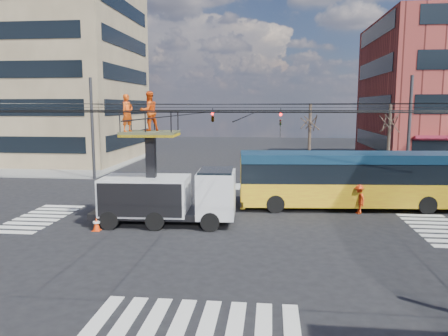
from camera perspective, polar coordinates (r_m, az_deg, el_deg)
ground at (r=21.98m, az=0.73°, el=-7.24°), size 120.00×120.00×0.00m
sidewalk_nw at (r=48.31m, az=-22.33°, el=0.68°), size 18.00×18.00×0.12m
crosswalks at (r=21.97m, az=0.73°, el=-7.22°), size 22.40×22.40×0.02m
building_tower at (r=51.87m, az=-22.63°, el=17.73°), size 18.06×16.06×30.00m
overhead_network at (r=21.65m, az=0.66°, el=4.06°), size 24.24×24.24×8.00m
tree_a at (r=34.75m, az=11.17°, el=6.01°), size 2.00×2.00×6.00m
tree_b at (r=35.77m, az=20.84°, el=5.69°), size 2.00×2.00×6.00m
utility_truck at (r=21.61m, az=-7.40°, el=-1.86°), size 7.10×2.90×6.52m
city_bus at (r=25.78m, az=16.35°, el=-1.35°), size 12.83×3.55×3.20m
traffic_cone at (r=21.52m, az=-16.32°, el=-7.04°), size 0.36×0.36×0.64m
worker_ground at (r=22.07m, az=-9.19°, el=-4.58°), size 0.51×1.19×2.02m
flagger at (r=24.80m, az=17.17°, el=-3.90°), size 0.91×1.19×1.62m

